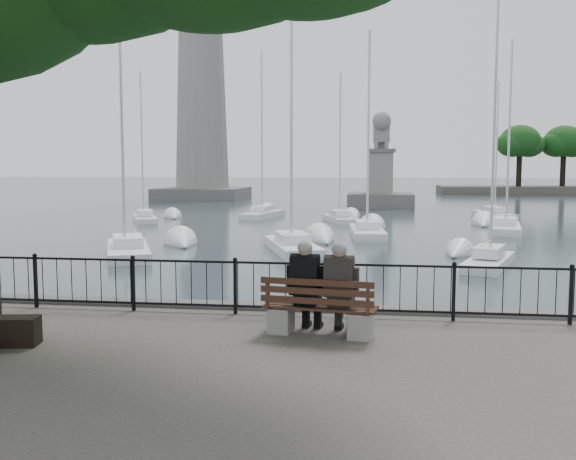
% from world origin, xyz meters
% --- Properties ---
extents(harbor, '(260.00, 260.00, 1.20)m').
position_xyz_m(harbor, '(0.00, 3.00, -0.50)').
color(harbor, '#504F4D').
rests_on(harbor, ground).
extents(railing, '(22.06, 0.06, 1.00)m').
position_xyz_m(railing, '(0.00, 2.50, 0.56)').
color(railing, black).
rests_on(railing, ground).
extents(bench, '(1.92, 0.82, 0.98)m').
position_xyz_m(bench, '(0.71, 1.17, 0.34)').
color(bench, slate).
rests_on(bench, ground).
extents(person_left, '(0.50, 0.81, 1.56)m').
position_xyz_m(person_left, '(0.48, 1.31, 0.72)').
color(person_left, black).
rests_on(person_left, ground).
extents(person_right, '(0.50, 0.81, 1.56)m').
position_xyz_m(person_right, '(1.05, 1.23, 0.72)').
color(person_right, black).
rests_on(person_right, ground).
extents(lighthouse, '(9.49, 9.49, 29.21)m').
position_xyz_m(lighthouse, '(-18.00, 62.00, 11.25)').
color(lighthouse, '#504F4D').
rests_on(lighthouse, ground).
extents(lion_monument, '(5.86, 5.86, 8.67)m').
position_xyz_m(lion_monument, '(2.00, 49.93, 1.17)').
color(lion_monument, '#504F4D').
rests_on(lion_monument, ground).
extents(sailboat_a, '(3.84, 6.07, 11.48)m').
position_xyz_m(sailboat_a, '(-8.74, 16.49, -0.68)').
color(sailboat_a, white).
rests_on(sailboat_a, ground).
extents(sailboat_b, '(3.43, 6.17, 11.91)m').
position_xyz_m(sailboat_b, '(-2.04, 18.71, -0.67)').
color(sailboat_b, white).
rests_on(sailboat_b, ground).
extents(sailboat_c, '(2.69, 4.76, 9.88)m').
position_xyz_m(sailboat_c, '(5.82, 15.44, -0.68)').
color(sailboat_c, white).
rests_on(sailboat_c, ground).
extents(sailboat_d, '(2.68, 6.11, 10.97)m').
position_xyz_m(sailboat_d, '(8.93, 28.76, -0.69)').
color(sailboat_d, white).
rests_on(sailboat_d, ground).
extents(sailboat_e, '(3.20, 4.97, 10.19)m').
position_xyz_m(sailboat_e, '(-13.97, 32.59, -0.68)').
color(sailboat_e, white).
rests_on(sailboat_e, ground).
extents(sailboat_f, '(2.74, 5.08, 10.05)m').
position_xyz_m(sailboat_f, '(-0.82, 34.17, -0.69)').
color(sailboat_f, white).
rests_on(sailboat_f, ground).
extents(sailboat_g, '(2.62, 5.14, 9.93)m').
position_xyz_m(sailboat_g, '(10.17, 39.33, -0.69)').
color(sailboat_g, white).
rests_on(sailboat_g, ground).
extents(sailboat_h, '(2.58, 5.79, 12.27)m').
position_xyz_m(sailboat_h, '(-6.66, 37.30, -0.65)').
color(sailboat_h, white).
rests_on(sailboat_h, ground).
extents(sailboat_i, '(2.15, 6.03, 11.01)m').
position_xyz_m(sailboat_i, '(1.15, 25.47, -0.69)').
color(sailboat_i, white).
rests_on(sailboat_i, ground).
extents(far_shore, '(30.00, 8.60, 9.18)m').
position_xyz_m(far_shore, '(25.54, 79.46, 3.00)').
color(far_shore, '#413C35').
rests_on(far_shore, ground).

